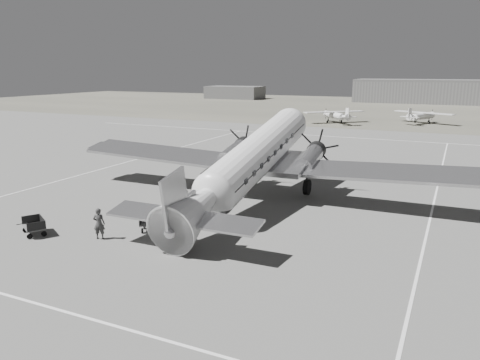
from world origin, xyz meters
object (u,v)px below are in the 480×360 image
object	(u,v)px
baggage_cart_near	(154,223)
ground_crew	(99,224)
baggage_cart_far	(34,226)
shed_secondary	(235,92)
light_plane_left	(335,116)
dc3_airliner	(252,162)
passenger	(185,203)
hangar_main	(431,91)
light_plane_right	(422,117)
ramp_agent	(172,209)

from	to	relation	value
baggage_cart_near	ground_crew	distance (m)	3.21
baggage_cart_far	shed_secondary	bearing A→B (deg)	141.52
light_plane_left	baggage_cart_near	size ratio (longest dim) A/B	6.62
dc3_airliner	passenger	bearing A→B (deg)	-122.39
passenger	hangar_main	bearing A→B (deg)	-16.96
light_plane_right	light_plane_left	bearing A→B (deg)	-133.63
hangar_main	light_plane_right	bearing A→B (deg)	-87.94
baggage_cart_near	baggage_cart_far	world-z (taller)	baggage_cart_far
hangar_main	dc3_airliner	bearing A→B (deg)	-92.41
hangar_main	shed_secondary	world-z (taller)	hangar_main
baggage_cart_far	passenger	xyz separation A→B (m)	(6.21, 6.71, 0.45)
baggage_cart_far	ground_crew	bearing A→B (deg)	45.76
baggage_cart_far	ramp_agent	distance (m)	8.17
hangar_main	dc3_airliner	distance (m)	116.79
shed_secondary	baggage_cart_near	world-z (taller)	shed_secondary
ramp_agent	baggage_cart_far	bearing A→B (deg)	128.58
light_plane_right	baggage_cart_near	distance (m)	68.31
shed_secondary	ground_crew	world-z (taller)	shed_secondary
ground_crew	light_plane_right	bearing A→B (deg)	-121.67
shed_secondary	light_plane_left	bearing A→B (deg)	-50.33
dc3_airliner	passenger	size ratio (longest dim) A/B	17.20
light_plane_right	baggage_cart_far	distance (m)	72.86
dc3_airliner	baggage_cart_far	distance (m)	14.67
dc3_airliner	ground_crew	xyz separation A→B (m)	(-5.01, -10.23, -2.16)
baggage_cart_near	baggage_cart_far	xyz separation A→B (m)	(-6.02, -3.51, 0.01)
baggage_cart_near	baggage_cart_far	size ratio (longest dim) A/B	0.99
shed_secondary	passenger	world-z (taller)	shed_secondary
baggage_cart_near	ground_crew	xyz separation A→B (m)	(-2.02, -2.45, 0.43)
dc3_airliner	baggage_cart_near	size ratio (longest dim) A/B	18.73
baggage_cart_near	ground_crew	world-z (taller)	ground_crew
hangar_main	light_plane_right	xyz separation A→B (m)	(2.04, -56.89, -2.15)
hangar_main	baggage_cart_near	bearing A→B (deg)	-93.63
hangar_main	baggage_cart_far	world-z (taller)	hangar_main
ground_crew	passenger	distance (m)	6.07
light_plane_left	light_plane_right	bearing A→B (deg)	-19.21
light_plane_right	ramp_agent	size ratio (longest dim) A/B	6.59
hangar_main	light_plane_right	distance (m)	56.97
light_plane_left	baggage_cart_near	xyz separation A→B (m)	(4.30, -61.82, -0.70)
light_plane_right	baggage_cart_near	world-z (taller)	light_plane_right
dc3_airliner	hangar_main	bearing A→B (deg)	86.62
dc3_airliner	baggage_cart_far	size ratio (longest dim) A/B	18.48
light_plane_left	ground_crew	distance (m)	64.31
ground_crew	passenger	world-z (taller)	passenger
hangar_main	light_plane_right	world-z (taller)	hangar_main
light_plane_right	ground_crew	bearing A→B (deg)	-75.34
light_plane_left	baggage_cart_far	world-z (taller)	light_plane_left
light_plane_right	passenger	distance (m)	65.11
light_plane_left	baggage_cart_near	world-z (taller)	light_plane_left
baggage_cart_near	baggage_cart_far	distance (m)	6.97
shed_secondary	dc3_airliner	size ratio (longest dim) A/B	0.56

